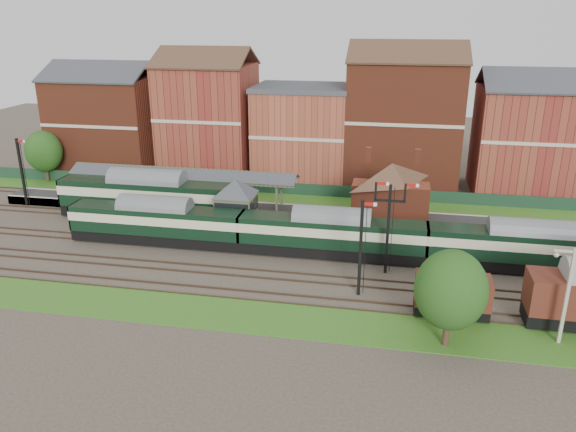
% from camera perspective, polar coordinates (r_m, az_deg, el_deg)
% --- Properties ---
extents(ground, '(160.00, 160.00, 0.00)m').
position_cam_1_polar(ground, '(53.57, -3.03, -3.56)').
color(ground, '#473D33').
rests_on(ground, ground).
extents(grass_back, '(90.00, 4.50, 0.06)m').
position_cam_1_polar(grass_back, '(68.19, 0.17, 1.71)').
color(grass_back, '#2D6619').
rests_on(grass_back, ground).
extents(grass_front, '(90.00, 5.00, 0.06)m').
position_cam_1_polar(grass_front, '(43.22, -6.87, -9.73)').
color(grass_front, '#2D6619').
rests_on(grass_front, ground).
extents(fence, '(90.00, 0.12, 1.50)m').
position_cam_1_polar(fence, '(69.84, 0.48, 2.78)').
color(fence, '#193823').
rests_on(fence, ground).
extents(platform, '(55.00, 3.40, 1.00)m').
position_cam_1_polar(platform, '(63.39, -5.33, 0.65)').
color(platform, '#2D2D2D').
rests_on(platform, ground).
extents(signal_box, '(5.40, 5.40, 6.00)m').
position_cam_1_polar(signal_box, '(56.09, -5.28, 0.97)').
color(signal_box, '#626F4E').
rests_on(signal_box, ground).
extents(brick_hut, '(3.20, 2.64, 2.94)m').
position_cam_1_polar(brick_hut, '(55.18, 2.80, -1.50)').
color(brick_hut, maroon).
rests_on(brick_hut, ground).
extents(station_building, '(8.10, 8.10, 5.90)m').
position_cam_1_polar(station_building, '(59.96, 10.39, 2.75)').
color(station_building, brown).
rests_on(station_building, platform).
extents(canopy, '(26.00, 3.89, 4.08)m').
position_cam_1_polar(canopy, '(64.08, -10.63, 4.42)').
color(canopy, '#42482D').
rests_on(canopy, platform).
extents(semaphore_bracket, '(3.60, 0.25, 8.18)m').
position_cam_1_polar(semaphore_bracket, '(48.13, 10.20, -0.69)').
color(semaphore_bracket, black).
rests_on(semaphore_bracket, ground).
extents(semaphore_platform_end, '(1.23, 0.25, 8.00)m').
position_cam_1_polar(semaphore_platform_end, '(71.82, -25.42, 4.13)').
color(semaphore_platform_end, black).
rests_on(semaphore_platform_end, ground).
extents(semaphore_siding, '(1.23, 0.25, 8.00)m').
position_cam_1_polar(semaphore_siding, '(44.16, 7.41, -3.11)').
color(semaphore_siding, black).
rests_on(semaphore_siding, ground).
extents(yard_lamp, '(2.60, 0.22, 7.00)m').
position_cam_1_polar(yard_lamp, '(41.82, 26.55, -6.81)').
color(yard_lamp, beige).
rests_on(yard_lamp, ground).
extents(town_backdrop, '(69.00, 10.00, 16.00)m').
position_cam_1_polar(town_backdrop, '(75.05, 1.34, 8.90)').
color(town_backdrop, brown).
rests_on(town_backdrop, ground).
extents(dmu_train, '(51.30, 2.70, 3.94)m').
position_cam_1_polar(dmu_train, '(51.55, 4.43, -1.78)').
color(dmu_train, black).
rests_on(dmu_train, ground).
extents(platform_railcar, '(19.91, 3.13, 4.59)m').
position_cam_1_polar(platform_railcar, '(62.85, -13.98, 2.04)').
color(platform_railcar, black).
rests_on(platform_railcar, ground).
extents(goods_van_a, '(5.43, 2.35, 3.29)m').
position_cam_1_polar(goods_van_a, '(43.53, 16.36, -7.45)').
color(goods_van_a, black).
rests_on(goods_van_a, ground).
extents(tree_far, '(4.77, 4.77, 6.96)m').
position_cam_1_polar(tree_far, '(38.61, 16.21, -7.23)').
color(tree_far, '#382619').
rests_on(tree_far, ground).
extents(tree_back, '(4.74, 4.74, 6.92)m').
position_cam_1_polar(tree_back, '(81.14, -23.57, 6.05)').
color(tree_back, '#382619').
rests_on(tree_back, ground).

